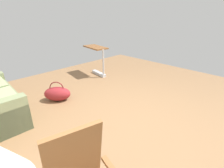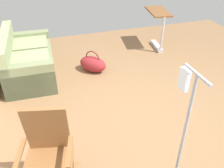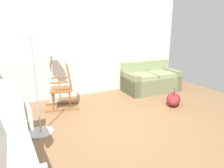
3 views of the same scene
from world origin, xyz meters
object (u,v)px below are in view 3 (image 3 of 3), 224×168
at_px(couch, 150,81).
at_px(floor_lamp, 51,53).
at_px(duffel_bag, 173,99).
at_px(iv_pole, 40,120).
at_px(rocking_chair, 64,87).

bearing_deg(couch, floor_lamp, 173.95).
relative_size(couch, duffel_bag, 2.61).
xyz_separation_m(couch, iv_pole, (-3.27, -1.18, -0.06)).
distance_m(floor_lamp, iv_pole, 1.85).
relative_size(duffel_bag, iv_pole, 0.37).
bearing_deg(couch, duffel_bag, -99.80).
xyz_separation_m(duffel_bag, iv_pole, (-3.06, 0.01, 0.10)).
height_order(couch, floor_lamp, floor_lamp).
xyz_separation_m(rocking_chair, floor_lamp, (-0.15, 0.46, 0.72)).
bearing_deg(floor_lamp, duffel_bag, -30.46).
bearing_deg(duffel_bag, couch, 80.20).
height_order(rocking_chair, iv_pole, iv_pole).
height_order(couch, iv_pole, iv_pole).
relative_size(couch, rocking_chair, 1.55).
bearing_deg(iv_pole, rocking_chair, 56.01).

